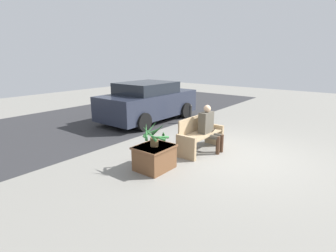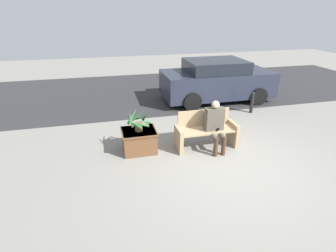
{
  "view_description": "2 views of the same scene",
  "coord_description": "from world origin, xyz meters",
  "views": [
    {
      "loc": [
        -5.9,
        -2.46,
        2.42
      ],
      "look_at": [
        -1.01,
        1.37,
        0.77
      ],
      "focal_mm": 28.0,
      "sensor_mm": 36.0,
      "label": 1
    },
    {
      "loc": [
        -2.49,
        -4.49,
        3.17
      ],
      "look_at": [
        -1.16,
        0.95,
        0.65
      ],
      "focal_mm": 28.0,
      "sensor_mm": 36.0,
      "label": 2
    }
  ],
  "objects": [
    {
      "name": "parked_car",
      "position": [
        1.5,
        4.3,
        0.74
      ],
      "size": [
        3.98,
        1.98,
        1.49
      ],
      "color": "#232838",
      "rests_on": "ground_plane"
    },
    {
      "name": "person_seated",
      "position": [
        -0.05,
        0.77,
        0.68
      ],
      "size": [
        0.44,
        0.59,
        1.22
      ],
      "color": "#4C473D",
      "rests_on": "ground_plane"
    },
    {
      "name": "road_surface",
      "position": [
        0.0,
        6.1,
        0.0
      ],
      "size": [
        20.0,
        6.0,
        0.01
      ],
      "primitive_type": "cube",
      "color": "#2D2D30",
      "rests_on": "ground_plane"
    },
    {
      "name": "bench",
      "position": [
        -0.2,
        0.95,
        0.42
      ],
      "size": [
        1.51,
        0.55,
        0.9
      ],
      "color": "tan",
      "rests_on": "ground_plane"
    },
    {
      "name": "potted_plant",
      "position": [
        -1.83,
        1.1,
        0.78
      ],
      "size": [
        0.63,
        0.64,
        0.5
      ],
      "color": "brown",
      "rests_on": "planter_box"
    },
    {
      "name": "planter_box",
      "position": [
        -1.83,
        1.1,
        0.29
      ],
      "size": [
        0.82,
        0.7,
        0.54
      ],
      "color": "brown",
      "rests_on": "ground_plane"
    },
    {
      "name": "ground_plane",
      "position": [
        0.0,
        0.0,
        0.0
      ],
      "size": [
        30.0,
        30.0,
        0.0
      ],
      "primitive_type": "plane",
      "color": "gray"
    },
    {
      "name": "bollard_post",
      "position": [
        2.12,
        2.77,
        0.37
      ],
      "size": [
        0.12,
        0.12,
        0.71
      ],
      "color": "black",
      "rests_on": "ground_plane"
    }
  ]
}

